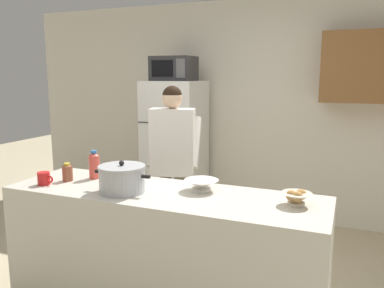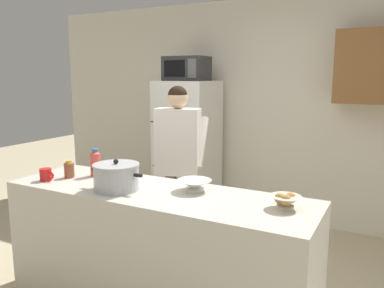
{
  "view_description": "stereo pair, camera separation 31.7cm",
  "coord_description": "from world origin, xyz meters",
  "px_view_note": "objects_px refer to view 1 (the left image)",
  "views": [
    {
      "loc": [
        1.18,
        -2.34,
        1.72
      ],
      "look_at": [
        0.0,
        0.55,
        1.17
      ],
      "focal_mm": 36.41,
      "sensor_mm": 36.0,
      "label": 1
    },
    {
      "loc": [
        1.47,
        -2.21,
        1.72
      ],
      "look_at": [
        0.0,
        0.55,
        1.17
      ],
      "focal_mm": 36.41,
      "sensor_mm": 36.0,
      "label": 2
    }
  ],
  "objects_px": {
    "coffee_mug": "(44,178)",
    "bottle_near_edge": "(94,165)",
    "microwave": "(174,69)",
    "bread_bowl": "(297,197)",
    "bottle_mid_counter": "(67,172)",
    "refrigerator": "(175,150)",
    "empty_bowl": "(201,184)",
    "person_near_pot": "(173,151)",
    "cooking_pot": "(122,179)"
  },
  "relations": [
    {
      "from": "microwave",
      "to": "coffee_mug",
      "type": "bearing_deg",
      "value": -94.06
    },
    {
      "from": "refrigerator",
      "to": "cooking_pot",
      "type": "height_order",
      "value": "refrigerator"
    },
    {
      "from": "bread_bowl",
      "to": "empty_bowl",
      "type": "distance_m",
      "value": 0.66
    },
    {
      "from": "bread_bowl",
      "to": "bottle_mid_counter",
      "type": "xyz_separation_m",
      "value": [
        -1.71,
        -0.08,
        0.02
      ]
    },
    {
      "from": "coffee_mug",
      "to": "bottle_near_edge",
      "type": "relative_size",
      "value": 0.59
    },
    {
      "from": "coffee_mug",
      "to": "empty_bowl",
      "type": "height_order",
      "value": "coffee_mug"
    },
    {
      "from": "refrigerator",
      "to": "bottle_mid_counter",
      "type": "relative_size",
      "value": 11.8
    },
    {
      "from": "person_near_pot",
      "to": "cooking_pot",
      "type": "height_order",
      "value": "person_near_pot"
    },
    {
      "from": "cooking_pot",
      "to": "bottle_near_edge",
      "type": "height_order",
      "value": "same"
    },
    {
      "from": "microwave",
      "to": "cooking_pot",
      "type": "distance_m",
      "value": 2.15
    },
    {
      "from": "person_near_pot",
      "to": "bottle_near_edge",
      "type": "height_order",
      "value": "person_near_pot"
    },
    {
      "from": "microwave",
      "to": "person_near_pot",
      "type": "relative_size",
      "value": 0.29
    },
    {
      "from": "refrigerator",
      "to": "bread_bowl",
      "type": "distance_m",
      "value": 2.44
    },
    {
      "from": "refrigerator",
      "to": "bottle_near_edge",
      "type": "bearing_deg",
      "value": -86.86
    },
    {
      "from": "person_near_pot",
      "to": "cooking_pot",
      "type": "distance_m",
      "value": 1.04
    },
    {
      "from": "microwave",
      "to": "empty_bowl",
      "type": "distance_m",
      "value": 2.14
    },
    {
      "from": "coffee_mug",
      "to": "microwave",
      "type": "bearing_deg",
      "value": 85.94
    },
    {
      "from": "empty_bowl",
      "to": "bottle_near_edge",
      "type": "xyz_separation_m",
      "value": [
        -0.9,
        -0.0,
        0.06
      ]
    },
    {
      "from": "coffee_mug",
      "to": "cooking_pot",
      "type": "bearing_deg",
      "value": 5.72
    },
    {
      "from": "refrigerator",
      "to": "bottle_near_edge",
      "type": "relative_size",
      "value": 7.43
    },
    {
      "from": "refrigerator",
      "to": "empty_bowl",
      "type": "xyz_separation_m",
      "value": [
        1.0,
        -1.72,
        0.14
      ]
    },
    {
      "from": "cooking_pot",
      "to": "bread_bowl",
      "type": "relative_size",
      "value": 2.26
    },
    {
      "from": "empty_bowl",
      "to": "person_near_pot",
      "type": "bearing_deg",
      "value": 126.56
    },
    {
      "from": "coffee_mug",
      "to": "bottle_mid_counter",
      "type": "distance_m",
      "value": 0.18
    },
    {
      "from": "refrigerator",
      "to": "bread_bowl",
      "type": "relative_size",
      "value": 8.59
    },
    {
      "from": "person_near_pot",
      "to": "bottle_near_edge",
      "type": "xyz_separation_m",
      "value": [
        -0.31,
        -0.81,
        0.01
      ]
    },
    {
      "from": "empty_bowl",
      "to": "bottle_near_edge",
      "type": "height_order",
      "value": "bottle_near_edge"
    },
    {
      "from": "refrigerator",
      "to": "coffee_mug",
      "type": "distance_m",
      "value": 2.03
    },
    {
      "from": "microwave",
      "to": "empty_bowl",
      "type": "xyz_separation_m",
      "value": [
        1.0,
        -1.7,
        -0.83
      ]
    },
    {
      "from": "cooking_pot",
      "to": "empty_bowl",
      "type": "relative_size",
      "value": 1.79
    },
    {
      "from": "refrigerator",
      "to": "coffee_mug",
      "type": "height_order",
      "value": "refrigerator"
    },
    {
      "from": "empty_bowl",
      "to": "refrigerator",
      "type": "bearing_deg",
      "value": 120.03
    },
    {
      "from": "bottle_near_edge",
      "to": "microwave",
      "type": "bearing_deg",
      "value": 93.17
    },
    {
      "from": "refrigerator",
      "to": "person_near_pot",
      "type": "relative_size",
      "value": 1.02
    },
    {
      "from": "bottle_near_edge",
      "to": "coffee_mug",
      "type": "bearing_deg",
      "value": -128.7
    },
    {
      "from": "empty_bowl",
      "to": "bottle_mid_counter",
      "type": "relative_size",
      "value": 1.73
    },
    {
      "from": "bottle_near_edge",
      "to": "bread_bowl",
      "type": "bearing_deg",
      "value": -2.37
    },
    {
      "from": "microwave",
      "to": "bread_bowl",
      "type": "relative_size",
      "value": 2.48
    },
    {
      "from": "bread_bowl",
      "to": "refrigerator",
      "type": "bearing_deg",
      "value": 132.8
    },
    {
      "from": "microwave",
      "to": "person_near_pot",
      "type": "height_order",
      "value": "microwave"
    },
    {
      "from": "microwave",
      "to": "bottle_mid_counter",
      "type": "xyz_separation_m",
      "value": [
        -0.05,
        -1.84,
        -0.81
      ]
    },
    {
      "from": "coffee_mug",
      "to": "empty_bowl",
      "type": "xyz_separation_m",
      "value": [
        1.14,
        0.3,
        -0.0
      ]
    },
    {
      "from": "bottle_mid_counter",
      "to": "microwave",
      "type": "bearing_deg",
      "value": 88.34
    },
    {
      "from": "cooking_pot",
      "to": "bread_bowl",
      "type": "bearing_deg",
      "value": 8.15
    },
    {
      "from": "person_near_pot",
      "to": "empty_bowl",
      "type": "xyz_separation_m",
      "value": [
        0.6,
        -0.8,
        -0.05
      ]
    },
    {
      "from": "bread_bowl",
      "to": "microwave",
      "type": "bearing_deg",
      "value": 133.15
    },
    {
      "from": "microwave",
      "to": "person_near_pot",
      "type": "bearing_deg",
      "value": -65.97
    },
    {
      "from": "person_near_pot",
      "to": "bottle_mid_counter",
      "type": "xyz_separation_m",
      "value": [
        -0.45,
        -0.95,
        -0.03
      ]
    },
    {
      "from": "refrigerator",
      "to": "bread_bowl",
      "type": "height_order",
      "value": "refrigerator"
    },
    {
      "from": "coffee_mug",
      "to": "bottle_mid_counter",
      "type": "height_order",
      "value": "bottle_mid_counter"
    }
  ]
}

